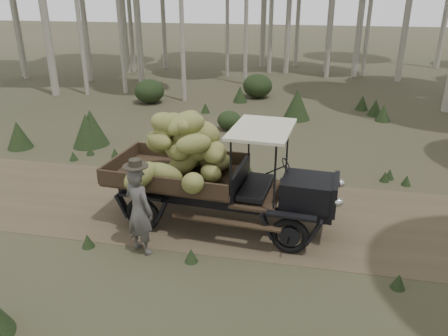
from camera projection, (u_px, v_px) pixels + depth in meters
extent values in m
plane|color=#473D2B|center=(247.00, 212.00, 10.60)|extent=(120.00, 120.00, 0.00)
cube|color=brown|center=(247.00, 212.00, 10.60)|extent=(70.00, 4.00, 0.01)
cube|color=black|center=(307.00, 191.00, 9.28)|extent=(1.13, 1.08, 0.58)
cube|color=black|center=(335.00, 194.00, 9.13)|extent=(0.19, 1.06, 0.65)
cube|color=black|center=(240.00, 179.00, 9.62)|extent=(0.20, 1.48, 0.58)
cube|color=#38281C|center=(178.00, 176.00, 10.04)|extent=(3.09, 2.13, 0.08)
cube|color=#38281C|center=(192.00, 154.00, 10.81)|extent=(2.95, 0.30, 0.34)
cube|color=#38281C|center=(161.00, 184.00, 9.13)|extent=(2.95, 0.30, 0.34)
cube|color=#38281C|center=(120.00, 161.00, 10.35)|extent=(0.22, 1.90, 0.34)
cube|color=beige|center=(262.00, 129.00, 9.05)|extent=(1.35, 1.88, 0.06)
cube|color=black|center=(229.00, 190.00, 10.26)|extent=(4.84, 0.49, 0.19)
cube|color=black|center=(219.00, 205.00, 9.55)|extent=(4.84, 0.49, 0.19)
torus|color=black|center=(300.00, 200.00, 10.33)|extent=(0.81, 0.21, 0.80)
torus|color=black|center=(290.00, 236.00, 8.83)|extent=(0.81, 0.21, 0.80)
torus|color=black|center=(172.00, 184.00, 11.18)|extent=(0.81, 0.21, 0.80)
torus|color=black|center=(143.00, 214.00, 9.68)|extent=(0.81, 0.21, 0.80)
sphere|color=beige|center=(340.00, 183.00, 9.51)|extent=(0.19, 0.19, 0.19)
sphere|color=beige|center=(338.00, 202.00, 8.66)|extent=(0.19, 0.19, 0.19)
ellipsoid|color=olive|center=(211.00, 173.00, 9.62)|extent=(0.80, 0.88, 0.52)
ellipsoid|color=olive|center=(194.00, 146.00, 10.15)|extent=(0.84, 0.84, 0.54)
ellipsoid|color=olive|center=(159.00, 140.00, 9.59)|extent=(0.82, 0.70, 0.44)
ellipsoid|color=olive|center=(166.00, 124.00, 9.57)|extent=(0.98, 0.95, 0.75)
ellipsoid|color=olive|center=(164.00, 173.00, 9.32)|extent=(1.03, 0.78, 0.73)
ellipsoid|color=olive|center=(177.00, 148.00, 9.82)|extent=(0.98, 1.01, 0.69)
ellipsoid|color=olive|center=(193.00, 135.00, 9.61)|extent=(0.91, 0.48, 0.60)
ellipsoid|color=olive|center=(187.00, 125.00, 9.56)|extent=(0.97, 0.54, 0.79)
ellipsoid|color=olive|center=(206.00, 158.00, 10.30)|extent=(0.84, 0.86, 0.54)
ellipsoid|color=olive|center=(212.00, 153.00, 9.60)|extent=(0.83, 0.79, 0.56)
ellipsoid|color=olive|center=(192.00, 134.00, 9.85)|extent=(1.10, 0.80, 0.76)
ellipsoid|color=olive|center=(184.00, 123.00, 9.57)|extent=(0.96, 1.03, 0.70)
ellipsoid|color=olive|center=(220.00, 162.00, 10.00)|extent=(0.69, 0.94, 0.55)
ellipsoid|color=olive|center=(162.00, 144.00, 10.19)|extent=(0.97, 0.98, 0.70)
ellipsoid|color=olive|center=(193.00, 144.00, 9.37)|extent=(0.92, 0.67, 0.54)
ellipsoid|color=olive|center=(182.00, 126.00, 9.61)|extent=(0.76, 0.99, 0.57)
ellipsoid|color=olive|center=(183.00, 164.00, 10.00)|extent=(1.00, 0.80, 0.73)
ellipsoid|color=olive|center=(214.00, 153.00, 9.72)|extent=(0.81, 0.99, 0.78)
ellipsoid|color=olive|center=(181.00, 135.00, 9.83)|extent=(0.73, 0.91, 0.60)
ellipsoid|color=olive|center=(169.00, 126.00, 9.68)|extent=(0.95, 1.06, 0.75)
ellipsoid|color=olive|center=(197.00, 157.00, 10.35)|extent=(0.84, 0.69, 0.56)
ellipsoid|color=olive|center=(204.00, 151.00, 9.86)|extent=(0.92, 0.65, 0.62)
ellipsoid|color=olive|center=(205.00, 133.00, 9.71)|extent=(0.87, 0.58, 0.75)
ellipsoid|color=olive|center=(141.00, 176.00, 9.13)|extent=(1.02, 0.91, 0.80)
ellipsoid|color=olive|center=(193.00, 183.00, 8.83)|extent=(0.82, 0.96, 0.74)
imported|color=#4F4B48|center=(139.00, 211.00, 8.70)|extent=(0.81, 0.69, 1.87)
cylinder|color=#2C271F|center=(135.00, 166.00, 8.34)|extent=(0.66, 0.66, 0.02)
cylinder|color=#2C271F|center=(135.00, 163.00, 8.31)|extent=(0.33, 0.33, 0.15)
cone|color=#233319|center=(362.00, 103.00, 19.43)|extent=(0.59, 0.59, 0.65)
ellipsoid|color=#233319|center=(149.00, 91.00, 20.53)|extent=(1.39, 1.39, 1.12)
cone|color=#233319|center=(240.00, 94.00, 20.76)|extent=(0.69, 0.69, 0.77)
cone|color=#233319|center=(205.00, 108.00, 19.02)|extent=(0.40, 0.40, 0.44)
cone|color=#233319|center=(383.00, 113.00, 17.77)|extent=(0.61, 0.61, 0.68)
cone|color=#233319|center=(297.00, 104.00, 17.95)|extent=(1.13, 1.13, 1.26)
ellipsoid|color=#233319|center=(168.00, 133.00, 15.63)|extent=(0.59, 0.59, 0.47)
ellipsoid|color=#233319|center=(229.00, 120.00, 16.68)|extent=(0.92, 0.92, 0.73)
cone|color=#233319|center=(18.00, 135.00, 14.72)|extent=(0.85, 0.85, 0.94)
cone|color=#233319|center=(91.00, 127.00, 14.98)|extent=(1.12, 1.12, 1.24)
cone|color=#233319|center=(375.00, 107.00, 18.57)|extent=(0.64, 0.64, 0.71)
ellipsoid|color=#233319|center=(258.00, 86.00, 21.54)|extent=(1.45, 1.45, 1.16)
cone|color=#233319|center=(87.00, 130.00, 14.85)|extent=(1.04, 1.04, 1.15)
cone|color=#233319|center=(73.00, 156.00, 13.77)|extent=(0.27, 0.27, 0.30)
cone|color=#233319|center=(390.00, 174.00, 12.43)|extent=(0.27, 0.27, 0.30)
cone|color=#233319|center=(90.00, 151.00, 14.22)|extent=(0.27, 0.27, 0.30)
cone|color=#233319|center=(191.00, 255.00, 8.64)|extent=(0.27, 0.27, 0.30)
cone|color=#233319|center=(151.00, 161.00, 13.35)|extent=(0.27, 0.27, 0.30)
cone|color=#233319|center=(399.00, 281.00, 7.88)|extent=(0.27, 0.27, 0.30)
cone|color=#233319|center=(124.00, 157.00, 13.65)|extent=(0.27, 0.27, 0.30)
cone|color=#233319|center=(139.00, 158.00, 13.62)|extent=(0.27, 0.27, 0.30)
cone|color=#233319|center=(88.00, 241.00, 9.14)|extent=(0.27, 0.27, 0.30)
cone|color=#233319|center=(407.00, 180.00, 12.01)|extent=(0.27, 0.27, 0.30)
cone|color=#233319|center=(385.00, 177.00, 12.26)|extent=(0.27, 0.27, 0.30)
cone|color=#233319|center=(115.00, 153.00, 14.04)|extent=(0.27, 0.27, 0.30)
cone|color=#233319|center=(250.00, 171.00, 12.60)|extent=(0.27, 0.27, 0.30)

